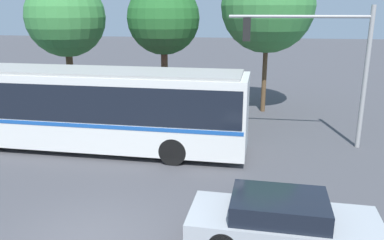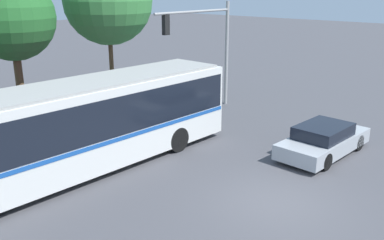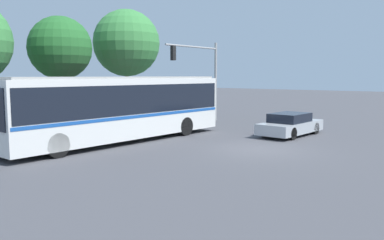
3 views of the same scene
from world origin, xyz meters
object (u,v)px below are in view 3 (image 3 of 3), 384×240
at_px(street_tree_centre, 60,48).
at_px(street_tree_right, 126,43).
at_px(city_bus, 120,105).
at_px(sedan_foreground, 290,125).
at_px(traffic_light_pole, 203,69).

relative_size(street_tree_centre, street_tree_right, 0.86).
distance_m(city_bus, street_tree_centre, 7.84).
height_order(sedan_foreground, street_tree_right, street_tree_right).
bearing_deg(sedan_foreground, city_bus, 143.76).
bearing_deg(street_tree_centre, city_bus, -101.32).
bearing_deg(sedan_foreground, traffic_light_pole, 77.68).
bearing_deg(city_bus, traffic_light_pole, -167.43).
bearing_deg(traffic_light_pole, sedan_foreground, 74.96).
relative_size(city_bus, sedan_foreground, 2.73).
relative_size(sedan_foreground, street_tree_right, 0.57).
distance_m(sedan_foreground, street_tree_right, 13.69).
bearing_deg(sedan_foreground, street_tree_right, 93.36).
height_order(street_tree_centre, street_tree_right, street_tree_right).
distance_m(sedan_foreground, traffic_light_pole, 8.30).
relative_size(city_bus, traffic_light_pole, 2.21).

